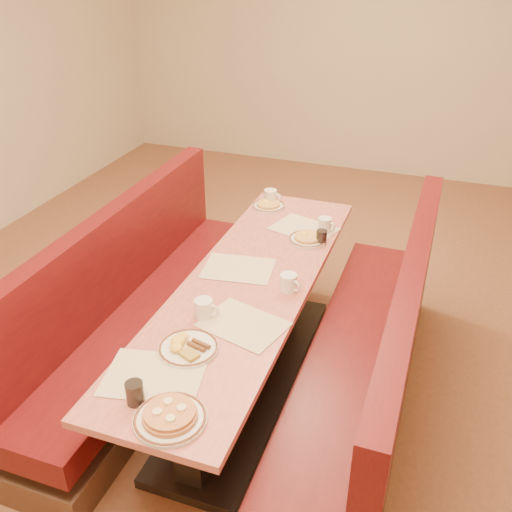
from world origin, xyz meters
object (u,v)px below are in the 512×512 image
(pancake_plate, at_px, (170,417))
(coffee_mug_c, at_px, (325,225))
(diner_table, at_px, (248,335))
(coffee_mug_d, at_px, (271,196))
(booth_right, at_px, (369,364))
(soda_tumbler_near, at_px, (135,393))
(soda_tumbler_mid, at_px, (322,237))
(coffee_mug_b, at_px, (204,308))
(eggs_plate, at_px, (187,347))
(booth_left, at_px, (141,313))
(coffee_mug_a, at_px, (289,283))

(pancake_plate, height_order, coffee_mug_c, coffee_mug_c)
(diner_table, distance_m, pancake_plate, 1.17)
(coffee_mug_c, distance_m, coffee_mug_d, 0.58)
(diner_table, distance_m, booth_right, 0.73)
(soda_tumbler_near, relative_size, soda_tumbler_mid, 1.13)
(pancake_plate, height_order, soda_tumbler_near, soda_tumbler_near)
(diner_table, bearing_deg, coffee_mug_c, 71.49)
(booth_right, xyz_separation_m, soda_tumbler_near, (-0.85, -1.05, 0.44))
(coffee_mug_b, relative_size, soda_tumbler_mid, 1.42)
(coffee_mug_c, xyz_separation_m, coffee_mug_d, (-0.49, 0.32, 0.00))
(diner_table, relative_size, coffee_mug_b, 18.59)
(pancake_plate, relative_size, soda_tumbler_near, 2.85)
(diner_table, height_order, coffee_mug_c, coffee_mug_c)
(diner_table, relative_size, soda_tumbler_near, 23.52)
(eggs_plate, xyz_separation_m, coffee_mug_c, (0.32, 1.44, 0.03))
(pancake_plate, distance_m, coffee_mug_b, 0.73)
(coffee_mug_c, height_order, soda_tumbler_near, soda_tumbler_near)
(booth_right, bearing_deg, diner_table, 180.00)
(booth_left, height_order, coffee_mug_b, booth_left)
(pancake_plate, bearing_deg, soda_tumbler_mid, 83.04)
(pancake_plate, distance_m, soda_tumbler_near, 0.19)
(coffee_mug_c, bearing_deg, diner_table, -89.69)
(pancake_plate, bearing_deg, diner_table, 93.78)
(booth_left, xyz_separation_m, coffee_mug_b, (0.64, -0.39, 0.44))
(pancake_plate, relative_size, coffee_mug_b, 2.25)
(eggs_plate, height_order, coffee_mug_d, coffee_mug_d)
(coffee_mug_a, bearing_deg, booth_left, -155.65)
(booth_left, relative_size, coffee_mug_b, 18.59)
(soda_tumbler_near, bearing_deg, soda_tumbler_mid, 76.59)
(pancake_plate, distance_m, coffee_mug_d, 2.22)
(coffee_mug_c, bearing_deg, coffee_mug_b, -88.13)
(booth_left, xyz_separation_m, coffee_mug_a, (0.98, 0.00, 0.44))
(booth_right, xyz_separation_m, coffee_mug_b, (-0.83, -0.39, 0.44))
(pancake_plate, xyz_separation_m, soda_tumbler_mid, (0.21, 1.70, 0.02))
(diner_table, height_order, booth_right, booth_right)
(soda_tumbler_near, height_order, soda_tumbler_mid, soda_tumbler_near)
(booth_left, relative_size, pancake_plate, 8.26)
(coffee_mug_c, height_order, soda_tumbler_mid, same)
(coffee_mug_b, bearing_deg, eggs_plate, -82.63)
(coffee_mug_b, height_order, soda_tumbler_near, soda_tumbler_near)
(diner_table, bearing_deg, eggs_plate, -95.12)
(coffee_mug_a, relative_size, coffee_mug_d, 0.98)
(diner_table, distance_m, coffee_mug_b, 0.58)
(eggs_plate, distance_m, coffee_mug_d, 1.77)
(coffee_mug_c, distance_m, soda_tumbler_near, 1.87)
(diner_table, xyz_separation_m, eggs_plate, (-0.06, -0.66, 0.39))
(coffee_mug_a, xyz_separation_m, coffee_mug_b, (-0.34, -0.39, 0.00))
(eggs_plate, height_order, coffee_mug_b, coffee_mug_b)
(diner_table, height_order, pancake_plate, pancake_plate)
(soda_tumbler_mid, bearing_deg, coffee_mug_d, 135.31)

